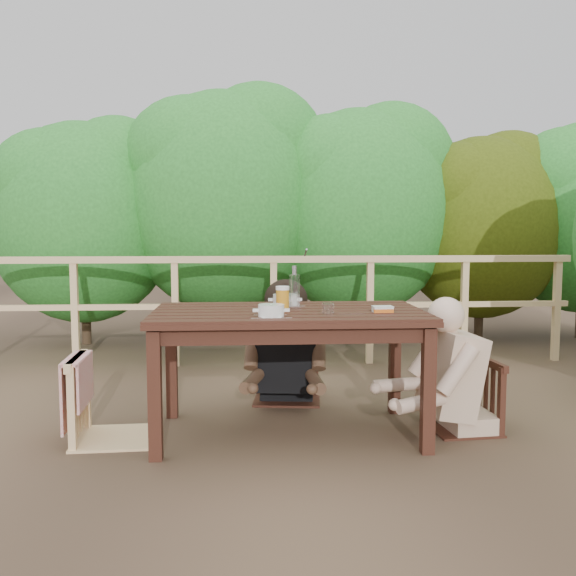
{
  "coord_description": "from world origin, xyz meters",
  "views": [
    {
      "loc": [
        -0.26,
        -3.81,
        1.27
      ],
      "look_at": [
        0.0,
        0.05,
        0.9
      ],
      "focal_mm": 39.57,
      "sensor_mm": 36.0,
      "label": 1
    }
  ],
  "objects": [
    {
      "name": "butter_tub",
      "position": [
        0.55,
        -0.13,
        0.78
      ],
      "size": [
        0.12,
        0.09,
        0.05
      ],
      "primitive_type": "cube",
      "rotation": [
        0.0,
        0.0,
        0.03
      ],
      "color": "silver",
      "rests_on": "table"
    },
    {
      "name": "chair_right",
      "position": [
        1.1,
        0.01,
        0.42
      ],
      "size": [
        0.45,
        0.45,
        0.84
      ],
      "primitive_type": "cube",
      "rotation": [
        0.0,
        0.0,
        -1.48
      ],
      "color": "black",
      "rests_on": "ground"
    },
    {
      "name": "chair_left",
      "position": [
        -1.06,
        -0.03,
        0.48
      ],
      "size": [
        0.5,
        0.5,
        0.96
      ],
      "primitive_type": "cube",
      "rotation": [
        0.0,
        0.0,
        1.61
      ],
      "color": "#DBB27C",
      "rests_on": "ground"
    },
    {
      "name": "diner_right",
      "position": [
        1.13,
        0.01,
        0.69
      ],
      "size": [
        0.73,
        0.62,
        1.39
      ],
      "primitive_type": null,
      "rotation": [
        0.0,
        0.0,
        1.66
      ],
      "color": "tan",
      "rests_on": "ground"
    },
    {
      "name": "chair_far",
      "position": [
        0.05,
        0.79,
        0.48
      ],
      "size": [
        0.53,
        0.53,
        0.96
      ],
      "primitive_type": "cube",
      "rotation": [
        0.0,
        0.0,
        -0.12
      ],
      "color": "black",
      "rests_on": "ground"
    },
    {
      "name": "hedge_row",
      "position": [
        0.4,
        3.2,
        1.9
      ],
      "size": [
        6.6,
        1.6,
        3.8
      ],
      "primitive_type": null,
      "color": "#256B24",
      "rests_on": "ground"
    },
    {
      "name": "ground",
      "position": [
        0.0,
        0.0,
        0.0
      ],
      "size": [
        60.0,
        60.0,
        0.0
      ],
      "primitive_type": "plane",
      "color": "brown",
      "rests_on": "ground"
    },
    {
      "name": "railing",
      "position": [
        0.0,
        2.0,
        0.51
      ],
      "size": [
        5.6,
        0.1,
        1.01
      ],
      "primitive_type": "cube",
      "color": "#DBB27C",
      "rests_on": "ground"
    },
    {
      "name": "beer_glass",
      "position": [
        -0.04,
        0.01,
        0.83
      ],
      "size": [
        0.08,
        0.08,
        0.16
      ],
      "primitive_type": "cylinder",
      "color": "orange",
      "rests_on": "table"
    },
    {
      "name": "soup_near",
      "position": [
        -0.12,
        -0.27,
        0.8
      ],
      "size": [
        0.25,
        0.25,
        0.08
      ],
      "primitive_type": "cylinder",
      "color": "silver",
      "rests_on": "table"
    },
    {
      "name": "tumbler",
      "position": [
        0.22,
        -0.2,
        0.8
      ],
      "size": [
        0.07,
        0.07,
        0.08
      ],
      "primitive_type": "cylinder",
      "color": "silver",
      "rests_on": "table"
    },
    {
      "name": "soup_far",
      "position": [
        -0.01,
        0.24,
        0.8
      ],
      "size": [
        0.26,
        0.26,
        0.09
      ],
      "primitive_type": "cylinder",
      "color": "silver",
      "rests_on": "table"
    },
    {
      "name": "bottle",
      "position": [
        0.04,
        0.08,
        0.9
      ],
      "size": [
        0.07,
        0.07,
        0.28
      ],
      "primitive_type": "cylinder",
      "color": "silver",
      "rests_on": "table"
    },
    {
      "name": "table",
      "position": [
        0.0,
        0.0,
        0.38
      ],
      "size": [
        1.63,
        0.92,
        0.75
      ],
      "primitive_type": "cube",
      "color": "black",
      "rests_on": "ground"
    },
    {
      "name": "woman",
      "position": [
        0.05,
        0.81,
        0.69
      ],
      "size": [
        0.63,
        0.74,
        1.37
      ],
      "primitive_type": null,
      "rotation": [
        0.0,
        0.0,
        3.03
      ],
      "color": "black",
      "rests_on": "ground"
    }
  ]
}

